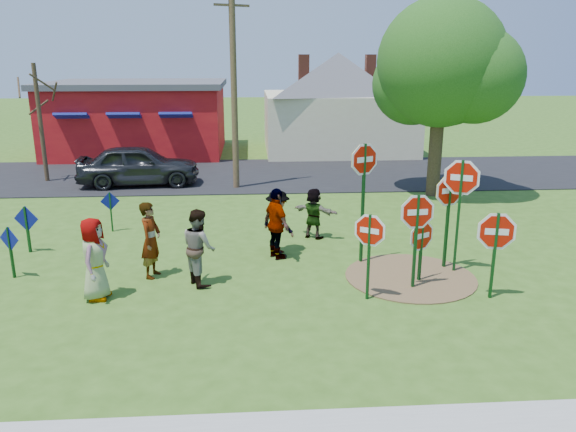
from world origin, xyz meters
name	(u,v)px	position (x,y,z in m)	size (l,w,h in m)	color
ground	(229,267)	(0.00, 0.00, 0.00)	(120.00, 120.00, 0.00)	#345819
road	(238,175)	(0.00, 11.50, 0.02)	(120.00, 7.50, 0.04)	black
dirt_patch	(410,277)	(4.50, -1.00, 0.01)	(3.20, 3.20, 0.03)	brown
red_building	(139,117)	(-5.50, 17.99, 1.97)	(9.40, 7.69, 3.90)	maroon
cream_house	(337,99)	(5.50, 18.00, 2.92)	(9.40, 9.40, 6.50)	beige
stop_sign_a	(370,238)	(3.18, -2.18, 1.44)	(0.84, 0.53, 2.10)	#103D17
stop_sign_b	(364,173)	(3.47, 0.11, 2.42)	(1.00, 0.49, 3.31)	#103D17
stop_sign_c	(461,190)	(5.71, -0.68, 2.12)	(1.07, 0.52, 3.02)	#103D17
stop_sign_d	(449,198)	(5.54, -0.41, 1.85)	(1.06, 0.33, 2.60)	#103D17
stop_sign_e	(421,239)	(4.64, -1.24, 1.07)	(0.89, 0.51, 1.66)	#103D17
stop_sign_f	(496,236)	(5.97, -2.30, 1.46)	(1.13, 0.25, 2.14)	#103D17
stop_sign_g	(417,221)	(4.37, -1.64, 1.65)	(1.09, 0.12, 2.41)	#103D17
blue_diamond_b	(10,246)	(-5.26, -0.37, 0.82)	(0.56, 0.30, 1.32)	#103D17
blue_diamond_c	(27,224)	(-5.56, 1.51, 0.82)	(0.71, 0.19, 1.33)	#103D17
blue_diamond_d	(111,207)	(-3.72, 3.29, 0.79)	(0.58, 0.09, 1.26)	#103D17
person_a	(94,259)	(-2.88, -1.75, 0.94)	(0.92, 0.60, 1.89)	#445A9A
person_b	(151,240)	(-1.85, -0.51, 0.95)	(0.69, 0.45, 1.90)	#327F6B
person_c	(199,247)	(-0.64, -1.02, 0.92)	(0.90, 0.70, 1.84)	brown
person_d	(278,222)	(1.32, 1.07, 0.88)	(1.14, 0.65, 1.76)	#2E2F32
person_e	(277,224)	(1.27, 0.58, 0.97)	(1.13, 0.47, 1.93)	#513563
person_f	(314,213)	(2.45, 2.24, 0.76)	(1.42, 0.45, 1.53)	#1D4F30
suv	(139,165)	(-4.05, 9.66, 0.88)	(1.98, 4.92, 1.68)	#303035
utility_pole	(234,82)	(0.00, 8.95, 4.25)	(1.84, 0.91, 8.07)	#4C3823
leafy_tree	(444,70)	(7.80, 7.25, 4.76)	(5.20, 4.74, 7.39)	#382819
bare_tree_west	(38,106)	(-8.20, 10.72, 3.21)	(1.80, 1.80, 4.97)	#382819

